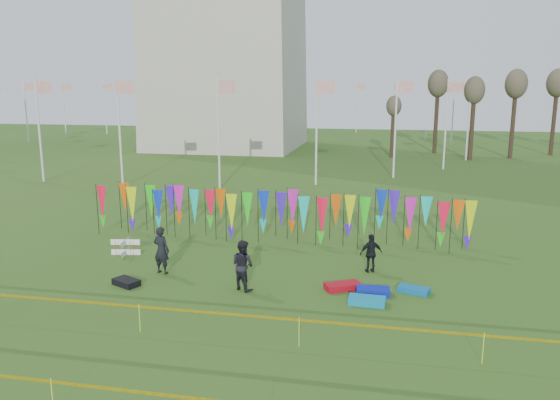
% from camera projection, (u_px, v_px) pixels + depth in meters
% --- Properties ---
extents(ground, '(160.00, 160.00, 0.00)m').
position_uv_depth(ground, '(223.00, 304.00, 18.78)').
color(ground, '#2C4E16').
rests_on(ground, ground).
extents(flagpole_ring, '(57.40, 56.16, 8.00)m').
position_uv_depth(flagpole_ring, '(229.00, 114.00, 66.73)').
color(flagpole_ring, silver).
rests_on(flagpole_ring, ground).
extents(banner_row, '(18.64, 0.64, 2.47)m').
position_uv_depth(banner_row, '(279.00, 208.00, 26.31)').
color(banner_row, black).
rests_on(banner_row, ground).
extents(caution_tape_near, '(26.00, 0.02, 0.90)m').
position_uv_depth(caution_tape_near, '(190.00, 312.00, 16.23)').
color(caution_tape_near, '#E5C104').
rests_on(caution_tape_near, ground).
extents(caution_tape_far, '(26.00, 0.02, 0.90)m').
position_uv_depth(caution_tape_far, '(119.00, 391.00, 12.02)').
color(caution_tape_far, '#E5C104').
rests_on(caution_tape_far, ground).
extents(box_kite, '(0.66, 0.66, 0.74)m').
position_uv_depth(box_kite, '(126.00, 247.00, 24.20)').
color(box_kite, red).
rests_on(box_kite, ground).
extents(person_left, '(0.80, 0.66, 1.93)m').
position_uv_depth(person_left, '(161.00, 250.00, 21.75)').
color(person_left, black).
rests_on(person_left, ground).
extents(person_mid, '(1.07, 0.93, 1.87)m').
position_uv_depth(person_mid, '(243.00, 265.00, 20.02)').
color(person_mid, black).
rests_on(person_mid, ground).
extents(person_right, '(1.05, 0.83, 1.58)m').
position_uv_depth(person_right, '(371.00, 253.00, 21.91)').
color(person_right, black).
rests_on(person_right, ground).
extents(kite_bag_turquoise, '(1.28, 0.68, 0.25)m').
position_uv_depth(kite_bag_turquoise, '(367.00, 301.00, 18.79)').
color(kite_bag_turquoise, '#0C85B8').
rests_on(kite_bag_turquoise, ground).
extents(kite_bag_blue, '(1.23, 0.70, 0.25)m').
position_uv_depth(kite_bag_blue, '(373.00, 291.00, 19.66)').
color(kite_bag_blue, '#0B1DB4').
rests_on(kite_bag_blue, ground).
extents(kite_bag_red, '(1.45, 1.15, 0.24)m').
position_uv_depth(kite_bag_red, '(343.00, 286.00, 20.15)').
color(kite_bag_red, '#AB0B19').
rests_on(kite_bag_red, ground).
extents(kite_bag_black, '(1.18, 0.98, 0.24)m').
position_uv_depth(kite_bag_black, '(126.00, 282.00, 20.58)').
color(kite_bag_black, black).
rests_on(kite_bag_black, ground).
extents(kite_bag_teal, '(1.20, 0.84, 0.21)m').
position_uv_depth(kite_bag_teal, '(414.00, 290.00, 19.84)').
color(kite_bag_teal, '#0C66A9').
rests_on(kite_bag_teal, ground).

